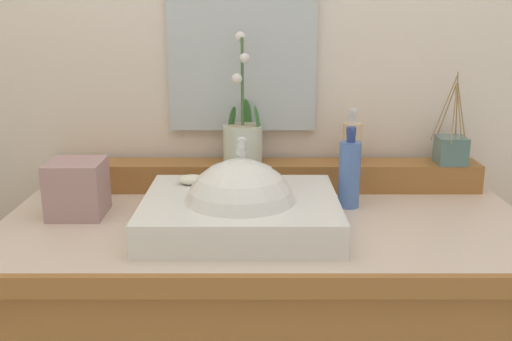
# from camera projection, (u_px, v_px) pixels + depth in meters

# --- Properties ---
(wall_back) EXTENTS (2.90, 0.20, 2.72)m
(wall_back) POSITION_uv_depth(u_px,v_px,m) (264.00, 2.00, 1.68)
(wall_back) COLOR silver
(wall_back) RESTS_ON ground
(back_ledge) EXTENTS (1.19, 0.10, 0.08)m
(back_ledge) POSITION_uv_depth(u_px,v_px,m) (264.00, 176.00, 1.64)
(back_ledge) COLOR #9A622F
(back_ledge) RESTS_ON vanity_cabinet
(sink_basin) EXTENTS (0.44, 0.38, 0.28)m
(sink_basin) POSITION_uv_depth(u_px,v_px,m) (241.00, 215.00, 1.33)
(sink_basin) COLOR white
(sink_basin) RESTS_ON vanity_cabinet
(soap_bar) EXTENTS (0.07, 0.04, 0.02)m
(soap_bar) POSITION_uv_depth(u_px,v_px,m) (192.00, 180.00, 1.43)
(soap_bar) COLOR silver
(soap_bar) RESTS_ON sink_basin
(potted_plant) EXTENTS (0.11, 0.12, 0.35)m
(potted_plant) POSITION_uv_depth(u_px,v_px,m) (243.00, 138.00, 1.60)
(potted_plant) COLOR silver
(potted_plant) RESTS_ON back_ledge
(soap_dispenser) EXTENTS (0.05, 0.06, 0.15)m
(soap_dispenser) POSITION_uv_depth(u_px,v_px,m) (352.00, 141.00, 1.60)
(soap_dispenser) COLOR beige
(soap_dispenser) RESTS_ON back_ledge
(reed_diffuser) EXTENTS (0.10, 0.11, 0.25)m
(reed_diffuser) POSITION_uv_depth(u_px,v_px,m) (451.00, 149.00, 1.60)
(reed_diffuser) COLOR slate
(reed_diffuser) RESTS_ON back_ledge
(lotion_bottle) EXTENTS (0.05, 0.06, 0.21)m
(lotion_bottle) POSITION_uv_depth(u_px,v_px,m) (350.00, 173.00, 1.48)
(lotion_bottle) COLOR #4C72BB
(lotion_bottle) RESTS_ON vanity_cabinet
(tissue_box) EXTENTS (0.13, 0.13, 0.14)m
(tissue_box) POSITION_uv_depth(u_px,v_px,m) (77.00, 188.00, 1.42)
(tissue_box) COLOR #A98282
(tissue_box) RESTS_ON vanity_cabinet
(mirror) EXTENTS (0.41, 0.02, 0.50)m
(mirror) POSITION_uv_depth(u_px,v_px,m) (242.00, 39.00, 1.60)
(mirror) COLOR silver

